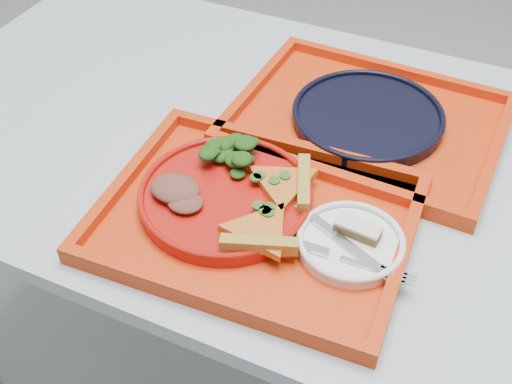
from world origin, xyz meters
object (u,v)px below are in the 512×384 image
Objects in this scene: tray_main at (256,220)px; tray_far at (367,124)px; navy_plate at (368,118)px; dinner_plate at (226,198)px; dessert_bar at (358,229)px.

tray_far is (0.08, 0.29, 0.00)m from tray_main.
navy_plate is (0.08, 0.29, 0.01)m from tray_main.
dinner_plate is 1.00× the size of navy_plate.
navy_plate reaches higher than tray_far.
tray_main is 1.73× the size of dinner_plate.
navy_plate is at bearing 109.54° from dessert_bar.
tray_main is at bearing -10.30° from dinner_plate.
dessert_bar is at bearing -75.76° from navy_plate.
dinner_plate is 3.89× the size of dessert_bar.
tray_far is at bearing 109.54° from dessert_bar.
dinner_plate is at bearing -115.53° from navy_plate.
dessert_bar is at bearing -73.92° from tray_far.
dinner_plate reaches higher than tray_far.
tray_far is 0.28m from dessert_bar.
tray_far is 6.73× the size of dessert_bar.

